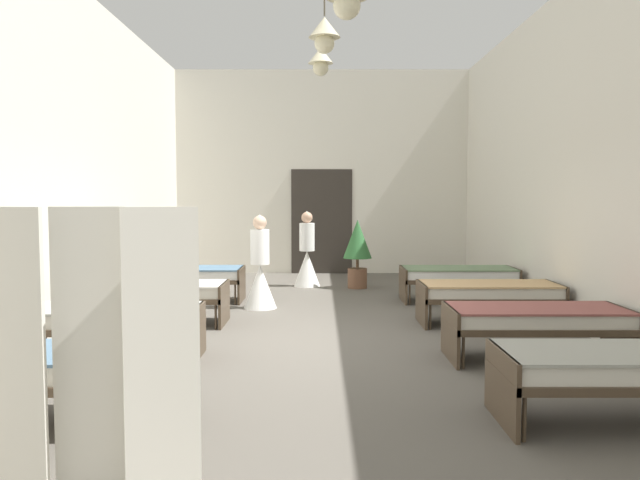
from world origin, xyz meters
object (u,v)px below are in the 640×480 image
Objects in this scene: bed_left_row_3 at (184,276)px; potted_plant at (355,246)px; bed_left_row_0 at (24,368)px; nurse_near_aisle at (304,260)px; bed_right_row_1 at (534,319)px; bed_left_row_2 at (154,293)px; bed_left_row_1 at (108,320)px; bed_right_row_2 at (486,293)px; bed_right_row_0 at (619,368)px; privacy_screen at (85,358)px; nurse_mid_aisle at (257,275)px; bed_right_row_3 at (455,275)px.

potted_plant is (2.98, 1.54, 0.37)m from bed_left_row_3.
nurse_near_aisle is (2.00, 7.50, 0.09)m from bed_left_row_0.
bed_right_row_1 is 1.00× the size of bed_left_row_2.
bed_left_row_1 is 1.00× the size of bed_right_row_2.
bed_right_row_0 and bed_left_row_3 have the same top height.
privacy_screen is at bearing -53.11° from bed_left_row_0.
privacy_screen is (-3.64, -5.07, 0.41)m from bed_right_row_2.
nurse_mid_aisle reaches higher than bed_left_row_3.
bed_left_row_3 is (-4.59, 5.70, 0.00)m from bed_right_row_0.
bed_left_row_3 is 4.59m from bed_right_row_3.
nurse_near_aisle is at bearing 61.64° from bed_left_row_2.
nurse_near_aisle is 8.84m from privacy_screen.
bed_left_row_1 is 1.00× the size of bed_right_row_3.
bed_left_row_1 is at bearing 133.50° from nurse_mid_aisle.
bed_left_row_2 is 1.12× the size of privacy_screen.
bed_right_row_3 is (4.59, 0.00, 0.00)m from bed_left_row_3.
bed_left_row_0 is 1.12× the size of privacy_screen.
privacy_screen is (0.95, -5.07, 0.41)m from bed_left_row_2.
bed_left_row_1 is 5.96m from bed_right_row_3.
potted_plant is at bearing 60.83° from bed_left_row_1.
bed_right_row_0 is 1.43× the size of potted_plant.
nurse_near_aisle is at bearing 109.06° from bed_right_row_0.
nurse_mid_aisle is (-3.28, 5.04, 0.09)m from bed_right_row_0.
bed_left_row_0 is 3.80m from bed_left_row_2.
bed_left_row_2 is (0.00, 1.90, 0.00)m from bed_left_row_1.
bed_left_row_0 and bed_right_row_1 have the same top height.
bed_right_row_3 is (4.59, 5.70, 0.00)m from bed_left_row_0.
bed_left_row_2 is at bearing -157.52° from bed_right_row_3.
nurse_near_aisle reaches higher than bed_right_row_3.
potted_plant is at bearing 102.55° from bed_right_row_0.
nurse_near_aisle reaches higher than bed_right_row_2.
bed_right_row_0 is 6.02m from nurse_mid_aisle.
bed_left_row_0 is at bearing 123.25° from privacy_screen.
bed_left_row_0 is 7.84m from potted_plant.
bed_left_row_0 and bed_left_row_1 have the same top height.
nurse_near_aisle is at bearing -39.63° from nurse_mid_aisle.
bed_left_row_1 is 4.59m from bed_right_row_1.
bed_right_row_0 is at bearing -51.15° from bed_left_row_3.
bed_right_row_1 is (4.59, 1.90, 0.00)m from bed_left_row_0.
bed_left_row_0 is 4.97m from bed_right_row_1.
bed_right_row_1 and bed_left_row_3 have the same top height.
bed_right_row_3 is at bearing 39.62° from bed_left_row_1.
bed_right_row_3 is at bearing 90.00° from bed_right_row_2.
potted_plant is (-1.61, 3.44, 0.37)m from bed_right_row_2.
bed_left_row_2 is at bearing -30.07° from nurse_near_aisle.
bed_right_row_3 is at bearing 90.00° from bed_right_row_0.
bed_right_row_1 is 4.97m from bed_left_row_2.
nurse_mid_aisle is 6.33m from privacy_screen.
bed_left_row_1 is 6.12m from potted_plant.
bed_left_row_3 is (0.00, 1.90, 0.00)m from bed_left_row_2.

